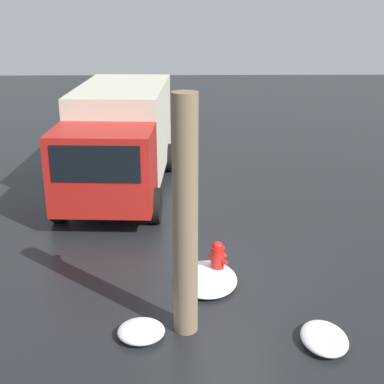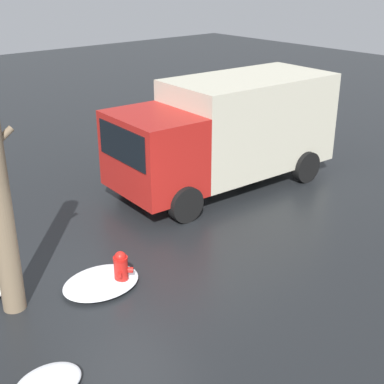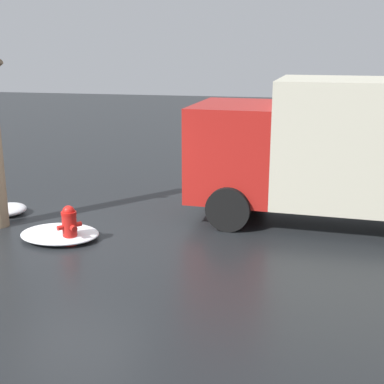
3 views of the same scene
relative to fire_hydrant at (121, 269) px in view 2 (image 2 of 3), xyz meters
The scene contains 6 objects.
ground_plane 0.39m from the fire_hydrant, 138.26° to the left, with size 60.00×60.00×0.00m, color black.
fire_hydrant is the anchor object (origin of this frame).
tree_trunk 2.60m from the fire_hydrant, 160.72° to the left, with size 0.63×0.41×4.08m.
delivery_truck 5.93m from the fire_hydrant, 25.59° to the left, with size 6.57×3.01×2.97m.
snow_pile_by_hydrant 0.50m from the fire_hydrant, 144.60° to the left, with size 1.54×1.21×0.19m.
snow_pile_curbside 2.87m from the fire_hydrant, 145.60° to the right, with size 1.02×0.77×0.22m.
Camera 2 is at (-4.71, -7.65, 5.76)m, focal length 50.00 mm.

